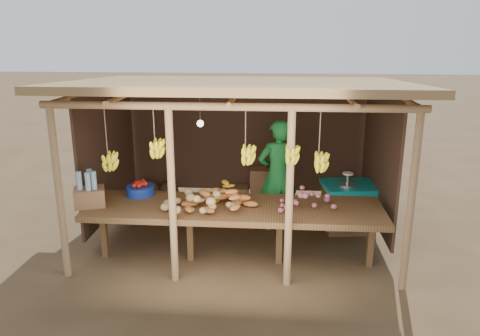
{
  "coord_description": "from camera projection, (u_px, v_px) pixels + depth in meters",
  "views": [
    {
      "loc": [
        0.53,
        -6.7,
        3.0
      ],
      "look_at": [
        0.0,
        0.0,
        1.05
      ],
      "focal_mm": 35.0,
      "sensor_mm": 36.0,
      "label": 1
    }
  ],
  "objects": [
    {
      "name": "vendor",
      "position": [
        278.0,
        175.0,
        7.25
      ],
      "size": [
        0.74,
        0.61,
        1.75
      ],
      "primitive_type": "imported",
      "rotation": [
        0.0,
        0.0,
        3.48
      ],
      "color": "#1A7832",
      "rests_on": "ground"
    },
    {
      "name": "ground",
      "position": [
        240.0,
        233.0,
        7.29
      ],
      "size": [
        60.0,
        60.0,
        0.0
      ],
      "primitive_type": "plane",
      "color": "brown",
      "rests_on": "ground"
    },
    {
      "name": "onion_heap",
      "position": [
        311.0,
        197.0,
        5.99
      ],
      "size": [
        0.77,
        0.47,
        0.35
      ],
      "primitive_type": null,
      "rotation": [
        0.0,
        0.0,
        -0.01
      ],
      "color": "#B65868",
      "rests_on": "counter"
    },
    {
      "name": "potato_heap",
      "position": [
        202.0,
        198.0,
        5.93
      ],
      "size": [
        1.06,
        0.71,
        0.37
      ],
      "primitive_type": null,
      "rotation": [
        0.0,
        0.0,
        0.12
      ],
      "color": "#A38654",
      "rests_on": "counter"
    },
    {
      "name": "counter",
      "position": [
        234.0,
        211.0,
        6.18
      ],
      "size": [
        3.9,
        1.05,
        0.8
      ],
      "color": "brown",
      "rests_on": "ground"
    },
    {
      "name": "burlap_sacks",
      "position": [
        160.0,
        192.0,
        8.5
      ],
      "size": [
        0.72,
        0.38,
        0.51
      ],
      "color": "#452D20",
      "rests_on": "ground"
    },
    {
      "name": "stall_structure",
      "position": [
        237.0,
        112.0,
        6.7
      ],
      "size": [
        4.7,
        3.5,
        2.43
      ],
      "color": "#A78056",
      "rests_on": "ground"
    },
    {
      "name": "bottle_box",
      "position": [
        89.0,
        192.0,
        6.12
      ],
      "size": [
        0.47,
        0.42,
        0.48
      ],
      "color": "brown",
      "rests_on": "counter"
    },
    {
      "name": "tarp_crate",
      "position": [
        348.0,
        205.0,
        7.32
      ],
      "size": [
        0.9,
        0.8,
        0.97
      ],
      "color": "brown",
      "rests_on": "ground"
    },
    {
      "name": "sweet_potato_heap",
      "position": [
        222.0,
        194.0,
        6.07
      ],
      "size": [
        1.01,
        0.69,
        0.36
      ],
      "primitive_type": null,
      "rotation": [
        0.0,
        0.0,
        -0.15
      ],
      "color": "#C16D31",
      "rests_on": "counter"
    },
    {
      "name": "tomato_basin",
      "position": [
        140.0,
        189.0,
        6.56
      ],
      "size": [
        0.39,
        0.39,
        0.2
      ],
      "rotation": [
        0.0,
        0.0,
        -0.42
      ],
      "color": "navy",
      "rests_on": "counter"
    },
    {
      "name": "carton_stack",
      "position": [
        254.0,
        190.0,
        8.35
      ],
      "size": [
        0.89,
        0.34,
        0.68
      ],
      "color": "brown",
      "rests_on": "ground"
    },
    {
      "name": "banana_pile",
      "position": [
        222.0,
        188.0,
        6.32
      ],
      "size": [
        0.6,
        0.48,
        0.34
      ],
      "primitive_type": null,
      "rotation": [
        0.0,
        0.0,
        0.36
      ],
      "color": "gold",
      "rests_on": "counter"
    }
  ]
}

